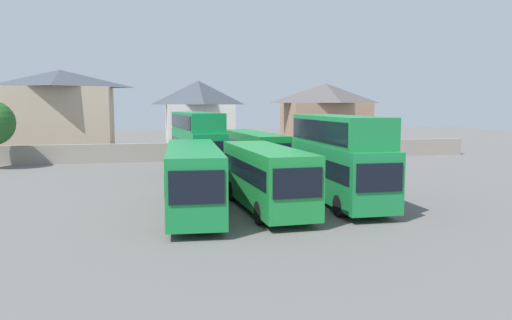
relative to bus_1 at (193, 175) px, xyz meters
The scene contains 10 objects.
ground 18.78m from the bus_1, 77.55° to the left, with size 140.00×140.00×0.00m, color #605E5B.
depot_boundary_wall 24.73m from the bus_1, 80.62° to the left, with size 56.00×0.50×1.80m, color gray.
bus_1 is the anchor object (origin of this frame).
bus_2 3.82m from the bus_1, ahead, with size 2.99×10.17×3.32m.
bus_3 8.30m from the bus_1, ahead, with size 2.75×10.10×4.95m.
bus_4 14.36m from the bus_1, 83.57° to the left, with size 3.42×11.07×4.95m.
bus_5 15.87m from the bus_1, 66.85° to the left, with size 3.32×12.14×3.30m.
house_terrace_left 34.66m from the bus_1, 109.10° to the left, with size 11.14×8.30×9.31m.
house_terrace_centre 33.09m from the bus_1, 83.61° to the left, with size 7.69×8.11×8.31m.
house_terrace_right 38.52m from the bus_1, 59.83° to the left, with size 10.21×7.20×8.14m.
Camera 1 is at (-6.30, -25.96, 5.56)m, focal length 35.35 mm.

